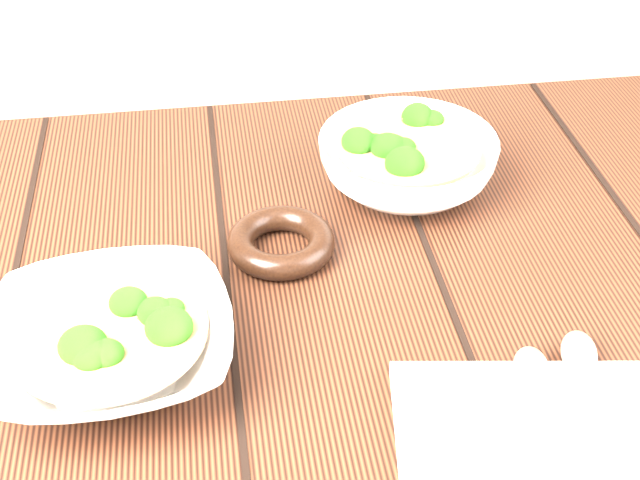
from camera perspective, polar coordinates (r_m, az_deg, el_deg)
table at (r=0.89m, az=-3.96°, el=-10.58°), size 1.20×0.80×0.75m
soup_bowl_front at (r=0.76m, az=-13.27°, el=-6.42°), size 0.22×0.22×0.06m
soup_bowl_back at (r=0.96m, az=5.60°, el=5.02°), size 0.25×0.25×0.07m
trivet at (r=0.87m, az=-2.50°, el=-0.14°), size 0.13×0.13×0.03m
napkin at (r=0.71m, az=14.70°, el=-13.34°), size 0.26×0.22×0.01m
spoon_left at (r=0.73m, az=13.55°, el=-10.20°), size 0.07×0.19×0.01m
spoon_right at (r=0.75m, az=16.33°, el=-8.94°), size 0.08×0.19×0.01m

